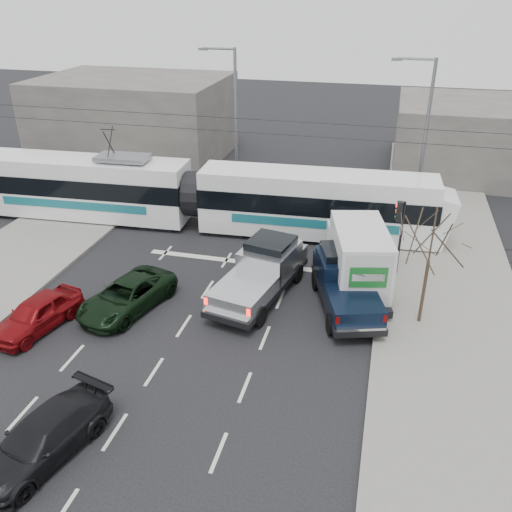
% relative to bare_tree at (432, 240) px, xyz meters
% --- Properties ---
extents(ground, '(120.00, 120.00, 0.00)m').
position_rel_bare_tree_xyz_m(ground, '(-7.60, -2.50, -3.79)').
color(ground, black).
rests_on(ground, ground).
extents(sidewalk_right, '(6.00, 60.00, 0.15)m').
position_rel_bare_tree_xyz_m(sidewalk_right, '(1.40, -2.50, -3.72)').
color(sidewalk_right, gray).
rests_on(sidewalk_right, ground).
extents(rails, '(60.00, 1.60, 0.03)m').
position_rel_bare_tree_xyz_m(rails, '(-7.60, 7.50, -3.78)').
color(rails, '#33302D').
rests_on(rails, ground).
extents(building_left, '(14.00, 10.00, 6.00)m').
position_rel_bare_tree_xyz_m(building_left, '(-21.60, 19.50, -0.79)').
color(building_left, slate).
rests_on(building_left, ground).
extents(building_right, '(12.00, 10.00, 5.00)m').
position_rel_bare_tree_xyz_m(building_right, '(4.40, 21.50, -1.29)').
color(building_right, slate).
rests_on(building_right, ground).
extents(bare_tree, '(2.40, 2.40, 5.00)m').
position_rel_bare_tree_xyz_m(bare_tree, '(0.00, 0.00, 0.00)').
color(bare_tree, '#47382B').
rests_on(bare_tree, ground).
extents(traffic_signal, '(0.44, 0.44, 3.60)m').
position_rel_bare_tree_xyz_m(traffic_signal, '(-1.13, 4.00, -1.05)').
color(traffic_signal, black).
rests_on(traffic_signal, ground).
extents(street_lamp_near, '(2.38, 0.25, 9.00)m').
position_rel_bare_tree_xyz_m(street_lamp_near, '(-0.29, 11.50, 1.32)').
color(street_lamp_near, slate).
rests_on(street_lamp_near, ground).
extents(street_lamp_far, '(2.38, 0.25, 9.00)m').
position_rel_bare_tree_xyz_m(street_lamp_far, '(-11.79, 13.50, 1.32)').
color(street_lamp_far, slate).
rests_on(street_lamp_far, ground).
extents(catenary, '(60.00, 0.20, 7.00)m').
position_rel_bare_tree_xyz_m(catenary, '(-7.60, 7.50, 0.09)').
color(catenary, black).
rests_on(catenary, ground).
extents(tram, '(26.21, 3.97, 5.33)m').
position_rel_bare_tree_xyz_m(tram, '(-12.25, 7.13, -1.90)').
color(tram, white).
rests_on(tram, ground).
extents(silver_pickup, '(3.42, 6.66, 2.31)m').
position_rel_bare_tree_xyz_m(silver_pickup, '(-6.79, 0.86, -2.65)').
color(silver_pickup, black).
rests_on(silver_pickup, ground).
extents(box_truck, '(3.57, 6.66, 3.16)m').
position_rel_bare_tree_xyz_m(box_truck, '(-2.82, 2.32, -2.23)').
color(box_truck, black).
rests_on(box_truck, ground).
extents(navy_pickup, '(3.67, 5.96, 2.36)m').
position_rel_bare_tree_xyz_m(navy_pickup, '(-3.17, 0.75, -2.63)').
color(navy_pickup, black).
rests_on(navy_pickup, ground).
extents(green_car, '(3.34, 5.14, 1.32)m').
position_rel_bare_tree_xyz_m(green_car, '(-12.07, -1.87, -3.13)').
color(green_car, black).
rests_on(green_car, ground).
extents(red_car, '(2.49, 4.28, 1.37)m').
position_rel_bare_tree_xyz_m(red_car, '(-14.92, -4.07, -3.11)').
color(red_car, maroon).
rests_on(red_car, ground).
extents(dark_car, '(2.98, 4.87, 1.32)m').
position_rel_bare_tree_xyz_m(dark_car, '(-10.85, -9.83, -3.13)').
color(dark_car, black).
rests_on(dark_car, ground).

